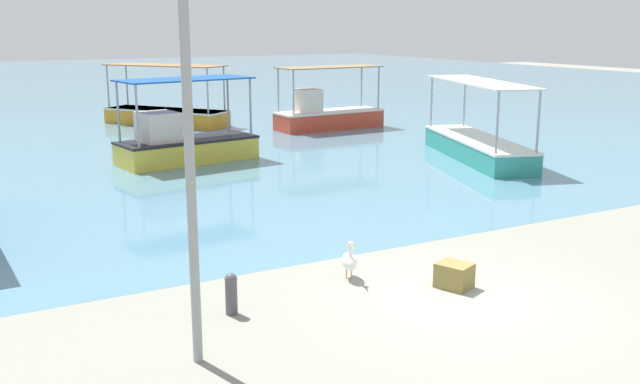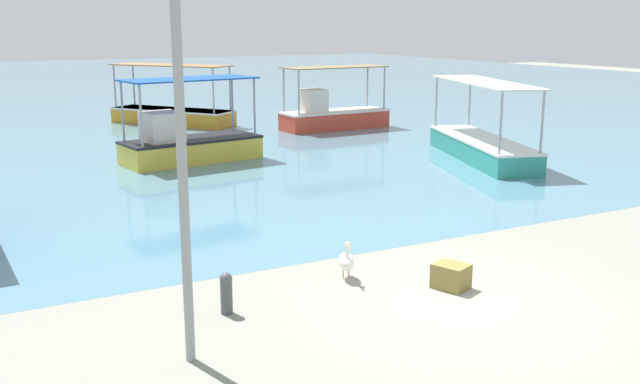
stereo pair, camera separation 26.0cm
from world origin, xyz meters
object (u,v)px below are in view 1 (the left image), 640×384
fishing_boat_near_right (166,113)px  fishing_boat_far_right (183,143)px  fishing_boat_center (327,114)px  mooring_bollard (231,292)px  fishing_boat_outer (477,144)px  cargo_crate (454,275)px  lamp_post (188,129)px  pelican (349,260)px

fishing_boat_near_right → fishing_boat_far_right: bearing=-103.4°
fishing_boat_center → mooring_bollard: (-12.00, -18.29, -0.30)m
fishing_boat_outer → cargo_crate: bearing=-132.4°
fishing_boat_far_right → fishing_boat_outer: bearing=-25.1°
mooring_bollard → cargo_crate: (4.08, -0.80, -0.16)m
lamp_post → mooring_bollard: bearing=52.2°
fishing_boat_far_right → fishing_boat_center: fishing_boat_far_right is taller
fishing_boat_center → fishing_boat_near_right: 7.87m
pelican → mooring_bollard: bearing=-169.0°
fishing_boat_center → lamp_post: (-13.06, -19.66, 2.70)m
mooring_bollard → fishing_boat_outer: bearing=34.6°
fishing_boat_outer → mooring_bollard: (-13.04, -9.00, -0.17)m
lamp_post → cargo_crate: size_ratio=10.02×
fishing_boat_outer → fishing_boat_near_right: size_ratio=1.16×
pelican → cargo_crate: 1.98m
fishing_boat_far_right → mooring_bollard: 13.92m
lamp_post → cargo_crate: bearing=6.3°
pelican → fishing_boat_outer: bearing=39.2°
fishing_boat_far_right → mooring_bollard: bearing=-104.7°
pelican → cargo_crate: (1.47, -1.31, -0.14)m
fishing_boat_center → fishing_boat_near_right: (-6.13, 4.93, -0.12)m
fishing_boat_far_right → fishing_boat_outer: size_ratio=0.72×
mooring_bollard → fishing_boat_near_right: bearing=75.8°
fishing_boat_far_right → pelican: fishing_boat_far_right is taller
fishing_boat_near_right → mooring_bollard: fishing_boat_near_right is taller
fishing_boat_near_right → pelican: (-3.26, -22.71, -0.18)m
fishing_boat_far_right → cargo_crate: 14.28m
fishing_boat_near_right → lamp_post: lamp_post is taller
fishing_boat_outer → cargo_crate: (-8.96, -9.81, -0.33)m
pelican → cargo_crate: pelican is taller
fishing_boat_center → mooring_bollard: bearing=-123.3°
fishing_boat_far_right → cargo_crate: (0.53, -14.27, -0.47)m
fishing_boat_outer → fishing_boat_far_right: bearing=154.9°
pelican → mooring_bollard: size_ratio=1.11×
lamp_post → cargo_crate: (5.14, 0.57, -3.15)m
cargo_crate → fishing_boat_near_right: bearing=85.8°
fishing_boat_far_right → fishing_boat_near_right: fishing_boat_far_right is taller
fishing_boat_outer → cargo_crate: 13.29m
lamp_post → fishing_boat_outer: bearing=36.3°
fishing_boat_near_right → cargo_crate: size_ratio=9.94×
lamp_post → cargo_crate: lamp_post is taller
lamp_post → mooring_bollard: 3.46m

